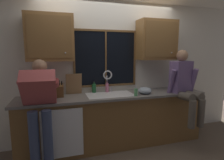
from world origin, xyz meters
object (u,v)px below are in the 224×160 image
object	(u,v)px
person_sitting_on_counter	(184,83)
bottle_tall_clear	(107,87)
bottle_green_glass	(94,88)
person_standing	(40,102)
knife_block	(60,91)
mixing_bowl	(145,91)
cutting_board	(74,84)
soap_dispenser	(136,92)

from	to	relation	value
person_sitting_on_counter	bottle_tall_clear	bearing A→B (deg)	159.62
bottle_green_glass	person_standing	bearing A→B (deg)	-147.99
knife_block	bottle_green_glass	bearing A→B (deg)	18.01
person_standing	mixing_bowl	xyz separation A→B (m)	(1.70, 0.20, 0.02)
knife_block	mixing_bowl	size ratio (longest dim) A/B	1.32
cutting_board	bottle_tall_clear	distance (m)	0.60
bottle_green_glass	soap_dispenser	bearing A→B (deg)	-35.95
cutting_board	bottle_green_glass	bearing A→B (deg)	4.03
mixing_bowl	bottle_green_glass	bearing A→B (deg)	157.62
person_standing	bottle_green_glass	xyz separation A→B (m)	(0.86, 0.54, 0.05)
soap_dispenser	bottle_green_glass	world-z (taller)	bottle_green_glass
cutting_board	soap_dispenser	xyz separation A→B (m)	(0.97, -0.42, -0.11)
person_standing	person_sitting_on_counter	size ratio (longest dim) A/B	1.22
person_standing	bottle_green_glass	size ratio (longest dim) A/B	7.63
person_standing	cutting_board	size ratio (longest dim) A/B	4.23
knife_block	bottle_tall_clear	xyz separation A→B (m)	(0.83, 0.16, -0.02)
person_standing	bottle_tall_clear	distance (m)	1.21
knife_block	soap_dispenser	xyz separation A→B (m)	(1.21, -0.25, -0.04)
person_standing	person_sitting_on_counter	xyz separation A→B (m)	(2.38, 0.03, 0.15)
person_sitting_on_counter	cutting_board	bearing A→B (deg)	165.54
person_sitting_on_counter	soap_dispenser	xyz separation A→B (m)	(-0.90, 0.06, -0.12)
bottle_green_glass	person_sitting_on_counter	bearing A→B (deg)	-18.51
mixing_bowl	bottle_tall_clear	world-z (taller)	bottle_tall_clear
person_standing	knife_block	xyz separation A→B (m)	(0.27, 0.35, 0.08)
knife_block	mixing_bowl	xyz separation A→B (m)	(1.43, -0.15, -0.05)
person_standing	mixing_bowl	bearing A→B (deg)	6.61
person_standing	person_sitting_on_counter	world-z (taller)	person_sitting_on_counter
person_sitting_on_counter	cutting_board	size ratio (longest dim) A/B	3.47
knife_block	bottle_tall_clear	distance (m)	0.85
person_standing	person_sitting_on_counter	distance (m)	2.38
mixing_bowl	bottle_green_glass	world-z (taller)	bottle_green_glass
cutting_board	bottle_tall_clear	bearing A→B (deg)	-0.65
knife_block	bottle_tall_clear	size ratio (longest dim) A/B	1.52
knife_block	cutting_board	xyz separation A→B (m)	(0.24, 0.17, 0.07)
mixing_bowl	bottle_green_glass	distance (m)	0.90
person_sitting_on_counter	soap_dispenser	world-z (taller)	person_sitting_on_counter
person_sitting_on_counter	mixing_bowl	xyz separation A→B (m)	(-0.68, 0.16, -0.13)
cutting_board	knife_block	bearing A→B (deg)	-145.00
person_sitting_on_counter	knife_block	xyz separation A→B (m)	(-2.11, 0.31, -0.08)
soap_dispenser	bottle_green_glass	size ratio (longest dim) A/B	0.86
bottle_tall_clear	person_sitting_on_counter	bearing A→B (deg)	-20.38
person_sitting_on_counter	bottle_green_glass	world-z (taller)	person_sitting_on_counter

